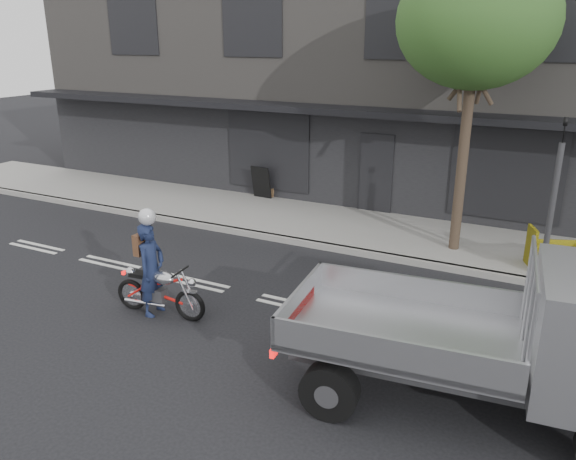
# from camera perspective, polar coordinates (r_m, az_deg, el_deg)

# --- Properties ---
(ground) EXTENTS (80.00, 80.00, 0.00)m
(ground) POSITION_cam_1_polar(r_m,az_deg,el_deg) (11.06, 0.78, -7.68)
(ground) COLOR black
(ground) RESTS_ON ground
(sidewalk) EXTENTS (32.00, 3.20, 0.15)m
(sidewalk) POSITION_cam_1_polar(r_m,az_deg,el_deg) (15.08, 8.60, -0.14)
(sidewalk) COLOR gray
(sidewalk) RESTS_ON ground
(kerb) EXTENTS (32.00, 0.20, 0.15)m
(kerb) POSITION_cam_1_polar(r_m,az_deg,el_deg) (13.65, 6.47, -2.11)
(kerb) COLOR gray
(kerb) RESTS_ON ground
(building_main) EXTENTS (26.00, 10.00, 8.00)m
(building_main) POSITION_cam_1_polar(r_m,az_deg,el_deg) (20.67, 15.18, 15.71)
(building_main) COLOR slate
(building_main) RESTS_ON ground
(street_tree) EXTENTS (3.40, 3.40, 6.74)m
(street_tree) POSITION_cam_1_polar(r_m,az_deg,el_deg) (13.27, 18.63, 19.43)
(street_tree) COLOR #382B21
(street_tree) RESTS_ON ground
(traffic_light_pole) EXTENTS (0.12, 0.12, 3.50)m
(traffic_light_pole) POSITION_cam_1_polar(r_m,az_deg,el_deg) (12.69, 25.22, 2.01)
(traffic_light_pole) COLOR #2D2D30
(traffic_light_pole) RESTS_ON ground
(motorcycle) EXTENTS (1.91, 0.56, 0.98)m
(motorcycle) POSITION_cam_1_polar(r_m,az_deg,el_deg) (10.79, -12.92, -5.95)
(motorcycle) COLOR black
(motorcycle) RESTS_ON ground
(rider) EXTENTS (0.48, 0.68, 1.77)m
(rider) POSITION_cam_1_polar(r_m,az_deg,el_deg) (10.73, -13.69, -3.93)
(rider) COLOR #17203F
(rider) RESTS_ON ground
(flatbed_ute) EXTENTS (5.24, 2.53, 2.35)m
(flatbed_ute) POSITION_cam_1_polar(r_m,az_deg,el_deg) (8.12, 26.67, -9.77)
(flatbed_ute) COLOR black
(flatbed_ute) RESTS_ON ground
(construction_barrier) EXTENTS (1.79, 1.23, 0.93)m
(construction_barrier) POSITION_cam_1_polar(r_m,az_deg,el_deg) (13.24, 26.71, -2.31)
(construction_barrier) COLOR yellow
(construction_barrier) RESTS_ON sidewalk
(sandwich_board) EXTENTS (0.67, 0.47, 1.02)m
(sandwich_board) POSITION_cam_1_polar(r_m,az_deg,el_deg) (17.65, -2.75, 4.87)
(sandwich_board) COLOR black
(sandwich_board) RESTS_ON sidewalk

